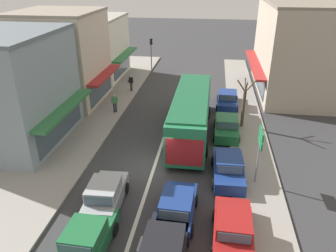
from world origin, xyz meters
TOP-DOWN VIEW (x-y plane):
  - ground_plane at (0.00, 0.00)m, footprint 140.00×140.00m
  - lane_centre_line at (0.00, 4.00)m, footprint 0.20×28.00m
  - sidewalk_left at (-6.80, 6.00)m, footprint 5.20×44.00m
  - kerb_right at (6.20, 6.00)m, footprint 2.80×44.00m
  - shopfront_corner_near at (-10.18, 2.15)m, footprint 7.35×8.35m
  - shopfront_mid_block at (-10.18, 10.24)m, footprint 7.78×7.23m
  - shopfront_far_end at (-10.18, 18.08)m, footprint 7.44×7.85m
  - building_right_far at (11.48, 16.17)m, footprint 8.12×12.71m
  - city_bus at (1.92, 4.73)m, footprint 2.77×10.86m
  - hatchback_behind_bus_mid at (1.99, -4.65)m, footprint 1.91×3.75m
  - sedan_queue_far_back at (-1.69, -7.37)m, footprint 1.98×4.24m
  - hatchback_adjacent_lane_lead at (-1.84, -4.15)m, footprint 1.94×3.77m
  - parked_sedan_kerb_front at (4.65, -5.81)m, footprint 1.97×4.24m
  - parked_sedan_kerb_second at (4.57, -0.59)m, footprint 2.01×4.26m
  - parked_sedan_kerb_third at (4.59, 5.17)m, footprint 1.93×4.22m
  - parked_sedan_kerb_rear at (4.77, 10.82)m, footprint 2.00×4.25m
  - traffic_light_downstreet at (-3.91, 20.03)m, footprint 0.32×0.24m
  - directional_road_sign at (6.14, -1.00)m, footprint 0.10×1.40m
  - street_tree_right at (5.83, 6.58)m, footprint 1.45×1.92m
  - pedestrian_with_handbag_near at (-4.81, 13.50)m, footprint 0.62×0.47m
  - pedestrian_browsing_midblock at (-4.86, 7.87)m, footprint 0.48×0.39m

SIDE VIEW (x-z plane):
  - ground_plane at x=0.00m, z-range 0.00..0.00m
  - lane_centre_line at x=0.00m, z-range 0.00..0.01m
  - kerb_right at x=6.20m, z-range 0.00..0.12m
  - sidewalk_left at x=-6.80m, z-range 0.00..0.14m
  - sedan_queue_far_back at x=-1.69m, z-range -0.07..1.40m
  - parked_sedan_kerb_front at x=4.65m, z-range -0.07..1.40m
  - parked_sedan_kerb_second at x=4.57m, z-range -0.07..1.40m
  - parked_sedan_kerb_third at x=4.59m, z-range -0.07..1.40m
  - parked_sedan_kerb_rear at x=4.77m, z-range -0.07..1.40m
  - hatchback_behind_bus_mid at x=1.99m, z-range -0.06..1.48m
  - hatchback_adjacent_lane_lead at x=-1.84m, z-range -0.06..1.48m
  - pedestrian_browsing_midblock at x=-4.86m, z-range 0.25..1.88m
  - pedestrian_with_handbag_near at x=-4.81m, z-range 0.25..1.88m
  - city_bus at x=1.92m, z-range 0.27..3.49m
  - street_tree_right at x=5.83m, z-range -0.09..3.93m
  - directional_road_sign at x=6.14m, z-range 0.90..4.50m
  - traffic_light_downstreet at x=-3.91m, z-range 0.75..4.95m
  - shopfront_far_end at x=-10.18m, z-range 0.00..6.79m
  - shopfront_corner_near at x=-10.18m, z-range -0.01..7.78m
  - shopfront_mid_block at x=-10.18m, z-range -0.01..8.20m
  - building_right_far at x=11.48m, z-range -0.01..8.73m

